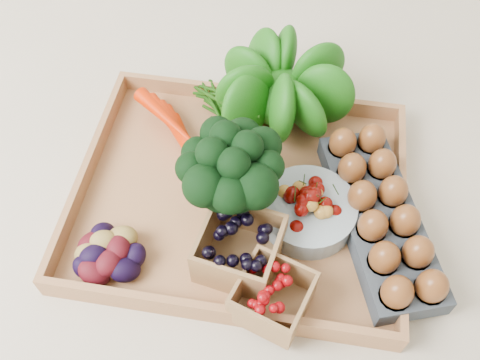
% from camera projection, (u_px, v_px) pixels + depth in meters
% --- Properties ---
extents(ground, '(4.00, 4.00, 0.00)m').
position_uv_depth(ground, '(240.00, 200.00, 0.93)').
color(ground, beige).
rests_on(ground, ground).
extents(tray, '(0.55, 0.45, 0.01)m').
position_uv_depth(tray, '(240.00, 197.00, 0.93)').
color(tray, '#B07849').
rests_on(tray, ground).
extents(carrots, '(0.20, 0.14, 0.05)m').
position_uv_depth(carrots, '(183.00, 138.00, 0.96)').
color(carrots, red).
rests_on(carrots, tray).
extents(lettuce, '(0.17, 0.17, 0.17)m').
position_uv_depth(lettuce, '(280.00, 83.00, 0.96)').
color(lettuce, '#134F0C').
rests_on(lettuce, tray).
extents(broccoli, '(0.17, 0.17, 0.13)m').
position_uv_depth(broccoli, '(231.00, 186.00, 0.85)').
color(broccoli, black).
rests_on(broccoli, tray).
extents(cherry_bowl, '(0.16, 0.16, 0.04)m').
position_uv_depth(cherry_bowl, '(308.00, 211.00, 0.88)').
color(cherry_bowl, '#8C9EA5').
rests_on(cherry_bowl, tray).
extents(egg_carton, '(0.22, 0.35, 0.04)m').
position_uv_depth(egg_carton, '(379.00, 219.00, 0.87)').
color(egg_carton, '#373D46').
rests_on(egg_carton, tray).
extents(potatoes, '(0.12, 0.12, 0.07)m').
position_uv_depth(potatoes, '(106.00, 252.00, 0.82)').
color(potatoes, '#3E0910').
rests_on(potatoes, tray).
extents(punnet_blackberry, '(0.14, 0.14, 0.08)m').
position_uv_depth(punnet_blackberry, '(240.00, 249.00, 0.82)').
color(punnet_blackberry, black).
rests_on(punnet_blackberry, tray).
extents(punnet_raspberry, '(0.13, 0.13, 0.07)m').
position_uv_depth(punnet_raspberry, '(273.00, 296.00, 0.78)').
color(punnet_raspberry, '#740508').
rests_on(punnet_raspberry, tray).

